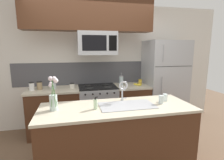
{
  "coord_description": "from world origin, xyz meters",
  "views": [
    {
      "loc": [
        -0.48,
        -2.55,
        1.7
      ],
      "look_at": [
        0.16,
        0.27,
        1.16
      ],
      "focal_mm": 28.0,
      "sensor_mm": 36.0,
      "label": 1
    }
  ],
  "objects": [
    {
      "name": "sink_faucet",
      "position": [
        0.23,
        -0.15,
        1.11
      ],
      "size": [
        0.14,
        0.14,
        0.31
      ],
      "color": "#B7BABF",
      "rests_on": "island_counter"
    },
    {
      "name": "stove_range",
      "position": [
        0.0,
        0.9,
        0.46
      ],
      "size": [
        0.76,
        0.64,
        0.93
      ],
      "color": "#A8AAAF",
      "rests_on": "ground"
    },
    {
      "name": "french_press",
      "position": [
        0.52,
        0.96,
        1.01
      ],
      "size": [
        0.09,
        0.09,
        0.27
      ],
      "color": "silver",
      "rests_on": "back_counter_right"
    },
    {
      "name": "spare_glass",
      "position": [
        0.85,
        -0.27,
        0.96
      ],
      "size": [
        0.07,
        0.07,
        0.11
      ],
      "color": "silver",
      "rests_on": "island_counter"
    },
    {
      "name": "drinking_glass",
      "position": [
        0.73,
        -0.38,
        0.97
      ],
      "size": [
        0.07,
        0.07,
        0.12
      ],
      "color": "silver",
      "rests_on": "island_counter"
    },
    {
      "name": "upper_cabinet_band",
      "position": [
        -0.13,
        0.85,
        2.3
      ],
      "size": [
        2.4,
        0.34,
        0.6
      ],
      "primitive_type": "cube",
      "color": "#4C2B19"
    },
    {
      "name": "flower_vase",
      "position": [
        -0.73,
        -0.32,
        1.07
      ],
      "size": [
        0.13,
        0.22,
        0.45
      ],
      "color": "silver",
      "rests_on": "island_counter"
    },
    {
      "name": "back_counter_left",
      "position": [
        -0.86,
        0.9,
        0.46
      ],
      "size": [
        0.99,
        0.65,
        0.91
      ],
      "color": "#4C2B19",
      "rests_on": "ground"
    },
    {
      "name": "storage_jar_medium",
      "position": [
        -1.11,
        0.93,
        0.99
      ],
      "size": [
        0.1,
        0.1,
        0.16
      ],
      "color": "#997F5B",
      "rests_on": "back_counter_left"
    },
    {
      "name": "storage_jar_tall",
      "position": [
        -1.24,
        0.87,
        0.99
      ],
      "size": [
        0.09,
        0.09,
        0.16
      ],
      "color": "silver",
      "rests_on": "back_counter_left"
    },
    {
      "name": "storage_jar_squat",
      "position": [
        -0.5,
        0.9,
        0.96
      ],
      "size": [
        0.1,
        0.1,
        0.1
      ],
      "color": "silver",
      "rests_on": "back_counter_left"
    },
    {
      "name": "kitchen_sink",
      "position": [
        0.23,
        -0.35,
        0.84
      ],
      "size": [
        0.76,
        0.41,
        0.16
      ],
      "color": "#ADAFB5",
      "rests_on": "island_counter"
    },
    {
      "name": "rear_partition",
      "position": [
        0.3,
        1.28,
        1.3
      ],
      "size": [
        5.2,
        0.1,
        2.6
      ],
      "primitive_type": "cube",
      "color": "silver",
      "rests_on": "ground"
    },
    {
      "name": "island_counter",
      "position": [
        0.09,
        -0.35,
        0.46
      ],
      "size": [
        2.08,
        0.78,
        0.91
      ],
      "color": "#4C2B19",
      "rests_on": "ground"
    },
    {
      "name": "dish_soap_bottle",
      "position": [
        -0.21,
        -0.39,
        0.98
      ],
      "size": [
        0.06,
        0.05,
        0.16
      ],
      "color": "beige",
      "rests_on": "island_counter"
    },
    {
      "name": "ground_plane",
      "position": [
        0.0,
        0.0,
        0.0
      ],
      "size": [
        10.0,
        10.0,
        0.0
      ],
      "primitive_type": "plane",
      "color": "brown"
    },
    {
      "name": "refrigerator",
      "position": [
        1.49,
        0.92,
        0.92
      ],
      "size": [
        0.85,
        0.74,
        1.85
      ],
      "color": "#A8AAAF",
      "rests_on": "ground"
    },
    {
      "name": "coffee_tin",
      "position": [
        0.94,
        0.95,
        0.97
      ],
      "size": [
        0.08,
        0.08,
        0.11
      ],
      "primitive_type": "cylinder",
      "color": "gold",
      "rests_on": "back_counter_right"
    },
    {
      "name": "storage_jar_short",
      "position": [
        -0.86,
        0.93,
        0.96
      ],
      "size": [
        0.11,
        0.11,
        0.11
      ],
      "color": "silver",
      "rests_on": "back_counter_left"
    },
    {
      "name": "back_counter_right",
      "position": [
        0.72,
        0.9,
        0.46
      ],
      "size": [
        0.72,
        0.65,
        0.91
      ],
      "color": "#4C2B19",
      "rests_on": "ground"
    },
    {
      "name": "microwave",
      "position": [
        0.0,
        0.88,
        1.78
      ],
      "size": [
        0.74,
        0.4,
        0.44
      ],
      "color": "#A8AAAF"
    },
    {
      "name": "splash_band",
      "position": [
        0.0,
        1.22,
        1.15
      ],
      "size": [
        3.36,
        0.01,
        0.48
      ],
      "primitive_type": "cube",
      "color": "#4C4C51",
      "rests_on": "rear_partition"
    },
    {
      "name": "banana_bunch",
      "position": [
        0.85,
        0.84,
        0.93
      ],
      "size": [
        0.19,
        0.12,
        0.08
      ],
      "color": "yellow",
      "rests_on": "back_counter_right"
    }
  ]
}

